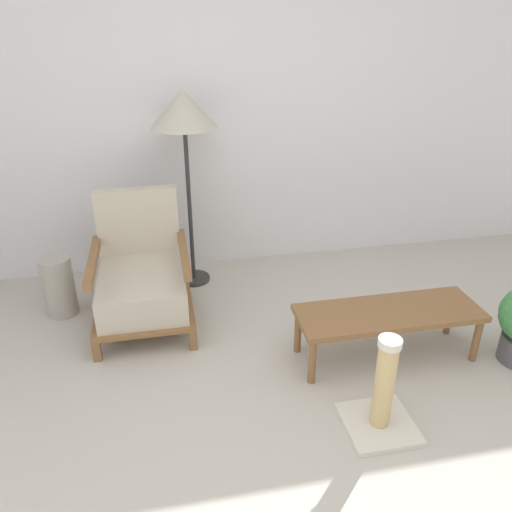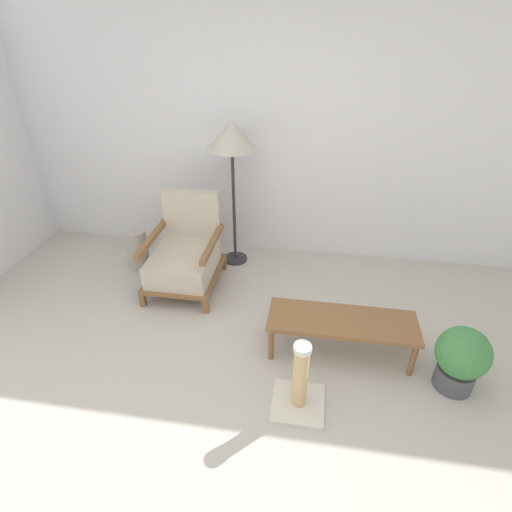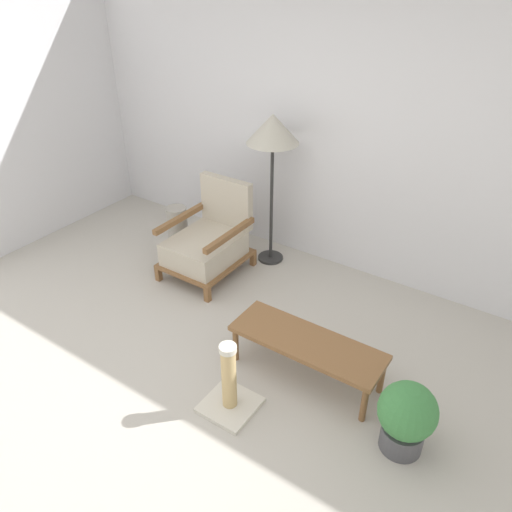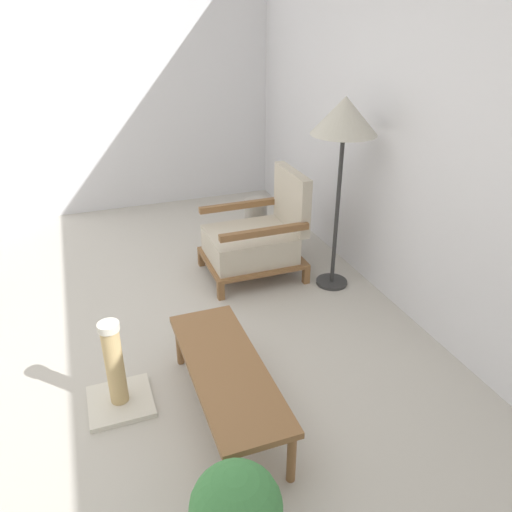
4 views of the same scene
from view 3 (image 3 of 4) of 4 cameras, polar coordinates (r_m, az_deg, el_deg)
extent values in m
plane|color=#B7B2A8|center=(3.57, -9.32, -16.95)|extent=(14.00, 14.00, 0.00)
cube|color=silver|center=(4.50, 9.80, 14.42)|extent=(8.00, 0.06, 2.70)
cube|color=brown|center=(4.74, -11.08, -2.01)|extent=(0.05, 0.05, 0.14)
cube|color=brown|center=(4.41, -5.57, -4.41)|extent=(0.05, 0.05, 0.14)
cube|color=brown|center=(5.18, -5.69, 1.60)|extent=(0.05, 0.05, 0.14)
cube|color=brown|center=(4.88, -0.34, -0.32)|extent=(0.05, 0.05, 0.14)
cube|color=brown|center=(4.74, -5.68, -0.32)|extent=(0.63, 0.76, 0.03)
cube|color=#BCB29E|center=(4.67, -5.92, 0.85)|extent=(0.55, 0.66, 0.22)
cube|color=#BCB29E|center=(4.75, -3.39, 6.26)|extent=(0.55, 0.08, 0.47)
cube|color=brown|center=(4.74, -8.62, 4.32)|extent=(0.05, 0.70, 0.05)
cube|color=brown|center=(4.41, -3.02, 2.44)|extent=(0.05, 0.70, 0.05)
cylinder|color=#2D2D2D|center=(5.00, 1.67, -0.17)|extent=(0.25, 0.25, 0.03)
cylinder|color=#2D2D2D|center=(4.71, 1.78, 6.02)|extent=(0.03, 0.03, 1.17)
cone|color=#B2AD9E|center=(4.45, 1.94, 14.36)|extent=(0.47, 0.47, 0.26)
cube|color=brown|center=(3.56, 5.86, -9.79)|extent=(1.11, 0.38, 0.04)
cylinder|color=brown|center=(3.77, -2.33, -10.04)|extent=(0.04, 0.04, 0.29)
cylinder|color=brown|center=(3.44, 12.25, -16.22)|extent=(0.04, 0.04, 0.29)
cylinder|color=brown|center=(3.96, 0.23, -7.65)|extent=(0.04, 0.04, 0.29)
cylinder|color=brown|center=(3.64, 14.16, -13.18)|extent=(0.04, 0.04, 0.29)
cylinder|color=#9E998E|center=(5.20, -8.96, 3.34)|extent=(0.21, 0.21, 0.43)
cylinder|color=#4C4C51|center=(3.40, 16.29, -19.25)|extent=(0.26, 0.26, 0.17)
sphere|color=#3D7F42|center=(3.23, 16.94, -16.58)|extent=(0.36, 0.36, 0.36)
cube|color=beige|center=(3.54, -2.99, -16.63)|extent=(0.35, 0.35, 0.03)
cylinder|color=tan|center=(3.36, -3.11, -13.77)|extent=(0.10, 0.10, 0.47)
cylinder|color=beige|center=(3.18, -3.24, -10.52)|extent=(0.11, 0.11, 0.04)
camera|label=1|loc=(2.56, -50.74, 2.91)|focal=35.00mm
camera|label=2|loc=(1.51, -51.98, 4.88)|focal=28.00mm
camera|label=4|loc=(2.10, 53.53, 0.49)|focal=35.00mm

